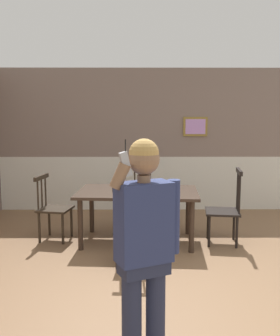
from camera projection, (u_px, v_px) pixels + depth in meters
The scene contains 8 objects.
ground_plane at pixel (155, 290), 3.97m from camera, with size 7.60×7.60×0.00m, color #846042.
room_back_partition at pixel (147, 143), 7.23m from camera, with size 5.64×0.17×2.64m.
dining_table at pixel (138, 197), 5.41m from camera, with size 1.73×1.11×0.73m.
chair_near_window at pixel (225, 209), 5.35m from camera, with size 0.52×0.52×1.05m.
chair_by_doorway at pixel (142, 196), 6.31m from camera, with size 0.48×0.48×1.00m.
chair_at_table_head at pixel (132, 228), 4.56m from camera, with size 0.45×0.45×0.98m.
chair_opposite_corner at pixel (53, 208), 5.52m from camera, with size 0.50×0.50×0.94m.
person_figure at pixel (145, 241), 2.65m from camera, with size 0.48×0.34×1.64m.
Camera 1 is at (-0.17, -3.76, 1.79)m, focal length 41.20 mm.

